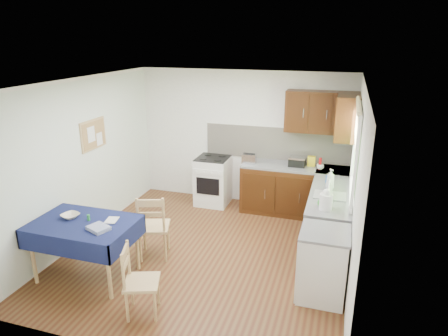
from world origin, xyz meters
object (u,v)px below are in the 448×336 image
(chair_far, at_px, (153,225))
(dish_rack, at_px, (330,195))
(toaster, at_px, (249,159))
(sandwich_press, at_px, (297,161))
(dining_table, at_px, (84,229))
(chair_near, at_px, (138,279))
(kettle, at_px, (326,200))

(chair_far, relative_size, dish_rack, 2.22)
(chair_far, xyz_separation_m, dish_rack, (2.37, 0.88, 0.40))
(toaster, height_order, sandwich_press, toaster)
(dining_table, distance_m, chair_near, 1.16)
(sandwich_press, bearing_deg, chair_near, -121.38)
(dish_rack, bearing_deg, dining_table, -149.71)
(sandwich_press, bearing_deg, toaster, 178.12)
(sandwich_press, bearing_deg, dining_table, -139.19)
(toaster, bearing_deg, dining_table, -137.91)
(dining_table, bearing_deg, sandwich_press, 69.99)
(chair_near, relative_size, kettle, 3.00)
(toaster, bearing_deg, chair_far, -132.45)
(chair_near, xyz_separation_m, dish_rack, (1.97, 2.05, 0.47))
(chair_far, xyz_separation_m, toaster, (0.90, 2.04, 0.47))
(chair_far, height_order, chair_near, chair_far)
(dish_rack, xyz_separation_m, kettle, (-0.03, -0.48, 0.10))
(dining_table, xyz_separation_m, toaster, (1.53, 2.73, 0.30))
(chair_far, distance_m, sandwich_press, 2.80)
(toaster, height_order, kettle, kettle)
(sandwich_press, height_order, kettle, kettle)
(dining_table, distance_m, dish_rack, 3.39)
(chair_near, bearing_deg, chair_far, -0.75)
(chair_near, bearing_deg, kettle, -70.49)
(chair_far, xyz_separation_m, kettle, (2.33, 0.40, 0.51))
(sandwich_press, height_order, dish_rack, dish_rack)
(chair_far, height_order, sandwich_press, sandwich_press)
(dining_table, xyz_separation_m, dish_rack, (3.00, 1.57, 0.23))
(dish_rack, bearing_deg, sandwich_press, 118.93)
(sandwich_press, xyz_separation_m, dish_rack, (0.63, -1.28, -0.06))
(dining_table, relative_size, sandwich_press, 4.63)
(toaster, bearing_deg, sandwich_press, -11.13)
(sandwich_press, bearing_deg, kettle, -80.58)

